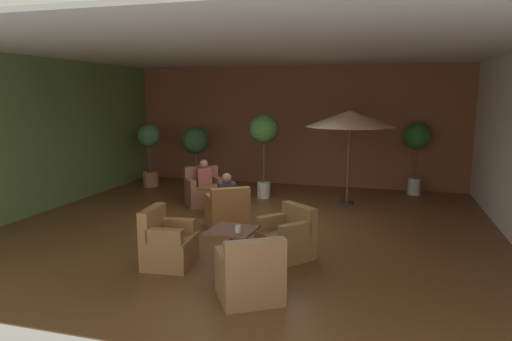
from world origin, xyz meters
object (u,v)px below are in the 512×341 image
object	(u,v)px
cafe_table_front_right	(216,194)
armchair_front_left_east	(167,244)
potted_tree_mid_right	(150,147)
potted_tree_right_corner	(195,144)
armchair_front_right_north	(227,212)
potted_tree_left_corner	(417,143)
armchair_front_right_east	(204,191)
patio_umbrella_tall_red	(350,119)
cafe_table_front_left	(232,240)
patron_by_window	(227,191)
patron_blue_shirt	(204,174)
armchair_front_left_north	(287,238)
potted_tree_mid_left	(264,135)
iced_drink_cup	(238,229)
armchair_front_left_south	(250,276)

from	to	relation	value
cafe_table_front_right	armchair_front_left_east	bearing A→B (deg)	-83.31
potted_tree_mid_right	potted_tree_right_corner	world-z (taller)	potted_tree_mid_right
armchair_front_right_north	potted_tree_left_corner	xyz separation A→B (m)	(3.74, 4.26, 1.05)
armchair_front_right_east	patio_umbrella_tall_red	world-z (taller)	patio_umbrella_tall_red
cafe_table_front_left	cafe_table_front_right	xyz separation A→B (m)	(-1.38, 2.94, -0.01)
cafe_table_front_right	patio_umbrella_tall_red	bearing A→B (deg)	34.27
cafe_table_front_left	patron_by_window	distance (m)	2.27
potted_tree_mid_right	patron_blue_shirt	world-z (taller)	potted_tree_mid_right
armchair_front_left_east	potted_tree_mid_right	size ratio (longest dim) A/B	0.51
armchair_front_left_north	patron_by_window	world-z (taller)	patron_by_window
armchair_front_left_east	potted_tree_mid_right	bearing A→B (deg)	121.17
armchair_front_left_north	cafe_table_front_right	bearing A→B (deg)	133.57
potted_tree_mid_left	potted_tree_mid_right	xyz separation A→B (m)	(-3.51, 0.50, -0.46)
patron_blue_shirt	iced_drink_cup	world-z (taller)	patron_blue_shirt
potted_tree_left_corner	potted_tree_mid_right	bearing A→B (deg)	-172.41
armchair_front_left_south	potted_tree_mid_left	bearing A→B (deg)	103.29
cafe_table_front_right	potted_tree_mid_right	world-z (taller)	potted_tree_mid_right
iced_drink_cup	potted_tree_left_corner	bearing A→B (deg)	66.64
patron_blue_shirt	potted_tree_right_corner	bearing A→B (deg)	118.32
cafe_table_front_right	patron_by_window	size ratio (longest dim) A/B	0.99
potted_tree_mid_left	patron_by_window	distance (m)	2.90
armchair_front_left_east	armchair_front_left_south	xyz separation A→B (m)	(1.57, -0.79, -0.02)
armchair_front_right_north	potted_tree_mid_left	bearing A→B (deg)	90.16
patron_blue_shirt	iced_drink_cup	size ratio (longest dim) A/B	5.82
potted_tree_left_corner	potted_tree_mid_left	world-z (taller)	potted_tree_mid_left
cafe_table_front_left	potted_tree_mid_right	world-z (taller)	potted_tree_mid_right
armchair_front_left_south	potted_tree_right_corner	bearing A→B (deg)	118.60
armchair_front_right_east	patron_blue_shirt	bearing A→B (deg)	-52.75
potted_tree_left_corner	potted_tree_mid_right	distance (m)	7.32
iced_drink_cup	armchair_front_left_north	bearing A→B (deg)	59.44
potted_tree_right_corner	patio_umbrella_tall_red	bearing A→B (deg)	-12.84
cafe_table_front_right	armchair_front_right_east	xyz separation A→B (m)	(-0.63, 0.83, -0.14)
patio_umbrella_tall_red	potted_tree_right_corner	bearing A→B (deg)	167.16
cafe_table_front_left	armchair_front_right_north	bearing A→B (deg)	111.36
armchair_front_left_north	cafe_table_front_right	size ratio (longest dim) A/B	1.61
armchair_front_left_east	iced_drink_cup	bearing A→B (deg)	-2.11
armchair_front_left_south	cafe_table_front_right	size ratio (longest dim) A/B	1.63
potted_tree_mid_right	patron_blue_shirt	xyz separation A→B (m)	(2.33, -1.62, -0.41)
iced_drink_cup	patio_umbrella_tall_red	bearing A→B (deg)	76.59
patron_blue_shirt	patron_by_window	size ratio (longest dim) A/B	0.99
armchair_front_left_north	armchair_front_left_east	xyz separation A→B (m)	(-1.70, -0.87, 0.02)
armchair_front_right_north	patio_umbrella_tall_red	bearing A→B (deg)	51.97
armchair_front_left_south	patron_blue_shirt	size ratio (longest dim) A/B	1.64
armchair_front_left_south	potted_tree_left_corner	distance (m)	7.67
armchair_front_right_east	iced_drink_cup	world-z (taller)	armchair_front_right_east
armchair_front_right_east	patron_by_window	distance (m)	2.09
cafe_table_front_right	potted_tree_mid_left	bearing A→B (deg)	73.65
armchair_front_left_south	patron_by_window	xyz separation A→B (m)	(-1.37, 2.98, 0.42)
armchair_front_left_south	patron_by_window	size ratio (longest dim) A/B	1.62
patron_blue_shirt	potted_tree_mid_right	bearing A→B (deg)	145.18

